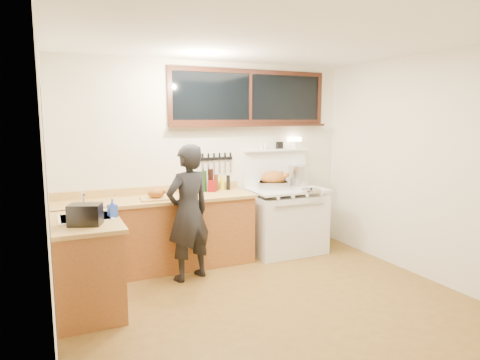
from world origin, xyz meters
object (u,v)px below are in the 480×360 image
roast_turkey (273,181)px  vintage_stove (285,219)px  cutting_board (156,195)px  man (188,213)px

roast_turkey → vintage_stove: bearing=-18.0°
vintage_stove → roast_turkey: size_ratio=3.10×
vintage_stove → roast_turkey: bearing=162.0°
cutting_board → roast_turkey: 1.66m
roast_turkey → man: bearing=-160.5°
man → cutting_board: man is taller
vintage_stove → cutting_board: vintage_stove is taller
cutting_board → man: bearing=-53.0°
man → cutting_board: 0.49m
man → roast_turkey: bearing=19.5°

